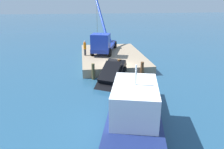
# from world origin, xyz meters

# --- Properties ---
(ground) EXTENTS (200.00, 200.00, 0.00)m
(ground) POSITION_xyz_m (0.00, 0.00, 0.00)
(ground) COLOR navy
(dock) EXTENTS (12.32, 7.75, 0.93)m
(dock) POSITION_xyz_m (-5.01, 0.00, 0.46)
(dock) COLOR gray
(dock) RESTS_ON ground
(crane_truck) EXTENTS (11.15, 4.12, 6.63)m
(crane_truck) POSITION_xyz_m (-5.75, -1.10, 2.33)
(crane_truck) COLOR navy
(crane_truck) RESTS_ON dock
(dock_worker) EXTENTS (0.34, 0.34, 1.86)m
(dock_worker) POSITION_xyz_m (-4.72, -3.47, 1.88)
(dock_worker) COLOR #3C3C3C
(dock_worker) RESTS_ON dock
(salvaged_car) EXTENTS (4.69, 3.74, 2.86)m
(salvaged_car) POSITION_xyz_m (2.87, -1.27, 0.70)
(salvaged_car) COLOR black
(salvaged_car) RESTS_ON ground
(piling_near) EXTENTS (0.31, 0.31, 1.64)m
(piling_near) POSITION_xyz_m (1.46, -2.81, 0.82)
(piling_near) COLOR brown
(piling_near) RESTS_ON ground
(piling_mid) EXTENTS (0.33, 0.33, 1.98)m
(piling_mid) POSITION_xyz_m (1.45, -0.19, 0.99)
(piling_mid) COLOR brown
(piling_mid) RESTS_ON ground
(piling_far) EXTENTS (0.33, 0.33, 1.60)m
(piling_far) POSITION_xyz_m (1.43, 2.23, 0.80)
(piling_far) COLOR brown
(piling_far) RESTS_ON ground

